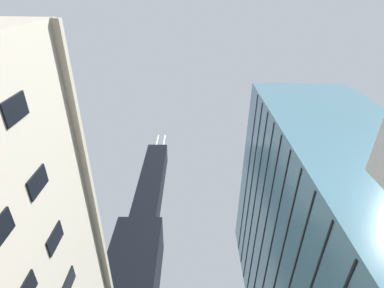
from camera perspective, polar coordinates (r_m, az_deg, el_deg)
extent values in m
cube|color=black|center=(18.76, -31.62, 5.98)|extent=(0.14, 1.40, 2.20)
cube|color=black|center=(20.92, -28.25, -6.66)|extent=(0.14, 1.40, 2.20)
cube|color=black|center=(23.94, -25.51, -16.50)|extent=(0.14, 1.40, 2.20)
cube|color=black|center=(27.55, -23.25, -23.94)|extent=(0.14, 1.40, 2.20)
cube|color=black|center=(157.57, -8.02, -8.05)|extent=(11.83, 11.83, 68.29)
cylinder|color=silver|center=(196.38, -7.06, 0.08)|extent=(1.20, 1.20, 24.02)
cylinder|color=silver|center=(195.88, -5.69, 0.07)|extent=(1.20, 1.20, 24.02)
cube|color=teal|center=(51.01, 26.78, -22.87)|extent=(18.69, 41.01, 57.80)
cube|color=black|center=(47.30, 16.00, -25.25)|extent=(0.12, 40.01, 0.24)
cube|color=black|center=(49.63, 14.80, -21.56)|extent=(0.12, 40.01, 0.24)
cube|color=black|center=(52.16, 13.77, -18.22)|extent=(0.12, 40.01, 0.24)
cube|color=black|center=(54.87, 12.87, -15.19)|extent=(0.12, 40.01, 0.24)
cube|color=black|center=(57.73, 12.07, -12.44)|extent=(0.12, 40.01, 0.24)
cube|color=black|center=(60.72, 11.37, -9.96)|extent=(0.12, 40.01, 0.24)
cube|color=black|center=(63.82, 10.75, -7.72)|extent=(0.12, 40.01, 0.24)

